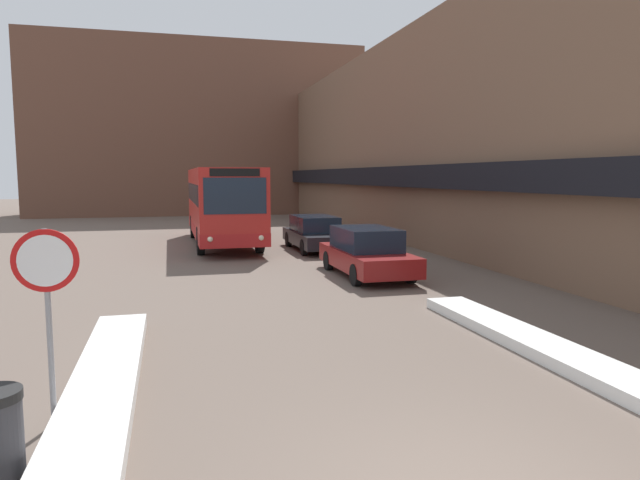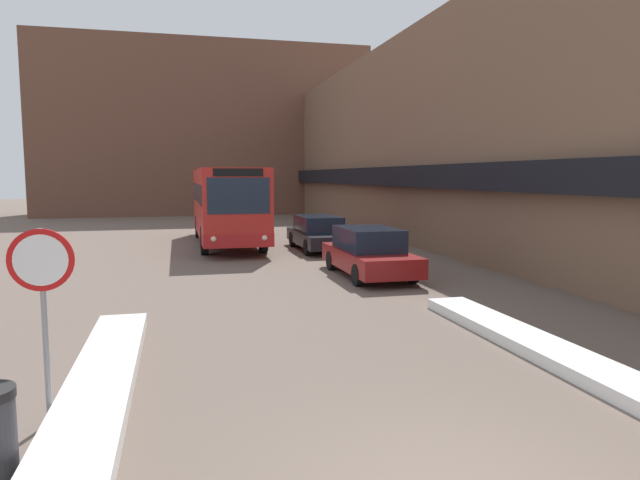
% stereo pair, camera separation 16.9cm
% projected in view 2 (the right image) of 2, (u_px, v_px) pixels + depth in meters
% --- Properties ---
extents(building_row_right, '(5.50, 60.00, 9.53)m').
position_uv_depth(building_row_right, '(417.00, 144.00, 30.26)').
color(building_row_right, brown).
rests_on(building_row_right, ground_plane).
extents(building_backdrop_far, '(26.00, 8.00, 13.53)m').
position_uv_depth(building_backdrop_far, '(206.00, 131.00, 47.33)').
color(building_backdrop_far, brown).
rests_on(building_backdrop_far, ground_plane).
extents(snow_bank_left, '(0.90, 10.08, 0.25)m').
position_uv_depth(snow_bank_left, '(86.00, 423.00, 6.82)').
color(snow_bank_left, silver).
rests_on(snow_bank_left, ground_plane).
extents(snow_bank_right, '(0.90, 11.74, 0.21)m').
position_uv_depth(snow_bank_right, '(640.00, 394.00, 7.78)').
color(snow_bank_right, silver).
rests_on(snow_bank_right, ground_plane).
extents(city_bus, '(2.60, 10.53, 3.38)m').
position_uv_depth(city_bus, '(227.00, 204.00, 25.51)').
color(city_bus, red).
rests_on(city_bus, ground_plane).
extents(parked_car_front, '(1.85, 4.60, 1.49)m').
position_uv_depth(parked_car_front, '(369.00, 252.00, 17.49)').
color(parked_car_front, maroon).
rests_on(parked_car_front, ground_plane).
extents(parked_car_middle, '(1.84, 4.75, 1.41)m').
position_uv_depth(parked_car_middle, '(319.00, 233.00, 23.69)').
color(parked_car_middle, black).
rests_on(parked_car_middle, ground_plane).
extents(stop_sign, '(0.76, 0.08, 2.44)m').
position_uv_depth(stop_sign, '(42.00, 283.00, 6.87)').
color(stop_sign, gray).
rests_on(stop_sign, ground_plane).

